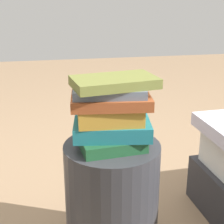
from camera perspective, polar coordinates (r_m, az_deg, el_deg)
The scene contains 7 objects.
side_table at distance 1.44m, azimuth 0.00°, elevation -13.69°, with size 0.36×0.36×0.46m, color #333338.
book_forest at distance 1.32m, azimuth -0.39°, elevation -4.45°, with size 0.23×0.21×0.04m, color #1E512D.
book_teal at distance 1.30m, azimuth -0.13°, elevation -2.50°, with size 0.28×0.19×0.05m, color #1E727F.
book_ochre at distance 1.28m, azimuth -0.42°, elevation -0.09°, with size 0.23×0.18×0.06m, color #B7842D.
book_rust at distance 1.25m, azimuth -0.18°, elevation 1.88°, with size 0.28×0.18×0.04m, color #994723.
book_slate at distance 1.25m, azimuth -0.47°, elevation 3.42°, with size 0.25×0.16×0.03m, color slate.
book_olive at distance 1.23m, azimuth 0.39°, elevation 4.82°, with size 0.29×0.17×0.03m, color olive.
Camera 1 is at (0.22, 1.18, 1.02)m, focal length 57.13 mm.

